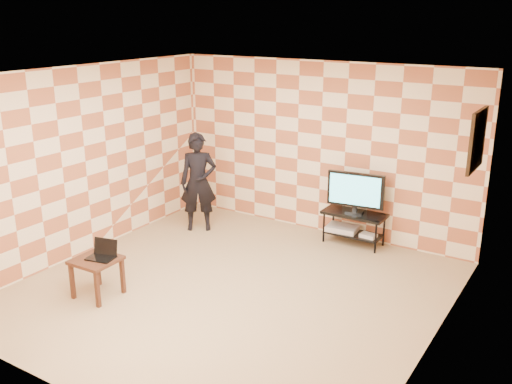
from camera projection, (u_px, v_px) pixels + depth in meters
floor at (231, 290)px, 7.26m from camera, size 5.00×5.00×0.00m
wall_back at (321, 149)px, 8.88m from camera, size 5.00×0.02×2.70m
wall_front at (62, 263)px, 4.84m from camera, size 5.00×0.02×2.70m
wall_left at (85, 161)px, 8.13m from camera, size 0.02×5.00×2.70m
wall_right at (439, 229)px, 5.59m from camera, size 0.02×5.00×2.70m
ceiling at (228, 75)px, 6.45m from camera, size 5.00×5.00×0.02m
wall_art at (477, 140)px, 6.67m from camera, size 0.04×0.72×0.72m
tv_stand at (354, 221)px, 8.61m from camera, size 0.95×0.43×0.50m
tv at (356, 191)px, 8.47m from camera, size 0.86×0.19×0.62m
dvd_player at (342, 228)px, 8.75m from camera, size 0.49×0.37×0.08m
game_console at (368, 236)px, 8.50m from camera, size 0.24×0.18×0.05m
side_table at (96, 265)px, 7.00m from camera, size 0.52×0.52×0.50m
laptop at (103, 254)px, 7.00m from camera, size 0.37×0.32×0.22m
person at (198, 182)px, 9.08m from camera, size 0.69×0.64×1.59m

